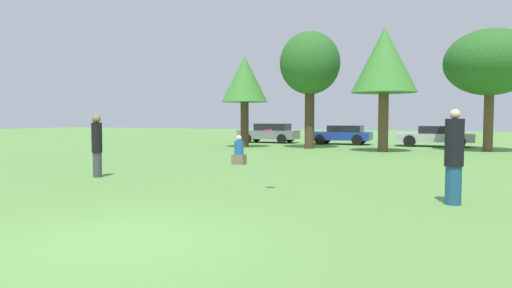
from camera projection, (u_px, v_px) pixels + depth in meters
The scene contains 12 objects.
ground_plane at pixel (119, 241), 6.39m from camera, with size 120.00×120.00×0.00m, color #5B8E42.
person_thrower at pixel (97, 145), 13.21m from camera, with size 0.30×0.30×1.84m.
person_catcher at pixel (454, 157), 9.02m from camera, with size 0.36×0.36×1.91m.
frisbee at pixel (267, 130), 10.61m from camera, with size 0.24×0.24×0.07m.
bystander_sitting at pixel (239, 152), 16.93m from camera, with size 0.46×0.38×1.09m.
tree_0 at pixel (245, 80), 26.61m from camera, with size 2.72×2.72×5.39m.
tree_1 at pixel (310, 64), 25.43m from camera, with size 3.39×3.39×6.58m.
tree_2 at pixel (384, 61), 22.99m from camera, with size 3.31×3.31×6.33m.
tree_3 at pixel (490, 63), 23.12m from camera, with size 4.53×4.53×6.27m.
parked_car_grey at pixel (270, 133), 31.76m from camera, with size 4.11×1.99×1.34m.
parked_car_blue at pixel (342, 134), 29.76m from camera, with size 3.89×2.03×1.24m.
parked_car_silver at pixel (436, 135), 27.48m from camera, with size 4.42×2.09×1.25m.
Camera 1 is at (4.18, -5.10, 1.74)m, focal length 31.77 mm.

